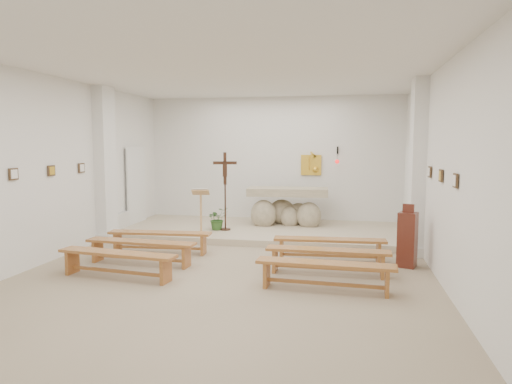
% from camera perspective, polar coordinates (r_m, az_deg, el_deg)
% --- Properties ---
extents(ground, '(7.00, 10.00, 0.00)m').
position_cam_1_polar(ground, '(8.04, -3.61, -10.02)').
color(ground, tan).
rests_on(ground, ground).
extents(wall_left, '(0.02, 10.00, 3.50)m').
position_cam_1_polar(wall_left, '(9.28, -25.04, 2.55)').
color(wall_left, white).
rests_on(wall_left, ground).
extents(wall_right, '(0.02, 10.00, 3.50)m').
position_cam_1_polar(wall_right, '(7.63, 22.54, 2.02)').
color(wall_right, white).
rests_on(wall_right, ground).
extents(wall_back, '(7.00, 0.02, 3.50)m').
position_cam_1_polar(wall_back, '(12.63, 2.15, 3.89)').
color(wall_back, white).
rests_on(wall_back, ground).
extents(ceiling, '(7.00, 10.00, 0.02)m').
position_cam_1_polar(ceiling, '(7.83, -3.79, 15.34)').
color(ceiling, silver).
rests_on(ceiling, wall_back).
extents(sanctuary_platform, '(6.98, 3.00, 0.15)m').
position_cam_1_polar(sanctuary_platform, '(11.35, 0.93, -4.86)').
color(sanctuary_platform, tan).
rests_on(sanctuary_platform, ground).
extents(pilaster_left, '(0.26, 0.55, 3.50)m').
position_cam_1_polar(pilaster_left, '(10.89, -18.30, 3.25)').
color(pilaster_left, white).
rests_on(pilaster_left, ground).
extents(pilaster_right, '(0.26, 0.55, 3.50)m').
position_cam_1_polar(pilaster_right, '(9.58, 19.51, 2.87)').
color(pilaster_right, white).
rests_on(pilaster_right, ground).
extents(gold_wall_relief, '(0.55, 0.04, 0.55)m').
position_cam_1_polar(gold_wall_relief, '(12.48, 6.90, 3.37)').
color(gold_wall_relief, gold).
rests_on(gold_wall_relief, wall_back).
extents(sanctuary_lamp, '(0.11, 0.36, 0.44)m').
position_cam_1_polar(sanctuary_lamp, '(12.19, 10.11, 4.00)').
color(sanctuary_lamp, black).
rests_on(sanctuary_lamp, wall_back).
extents(station_frame_left_front, '(0.03, 0.20, 0.20)m').
position_cam_1_polar(station_frame_left_front, '(8.63, -28.05, 1.99)').
color(station_frame_left_front, '#46321F').
rests_on(station_frame_left_front, wall_left).
extents(station_frame_left_mid, '(0.03, 0.20, 0.20)m').
position_cam_1_polar(station_frame_left_mid, '(9.43, -24.21, 2.45)').
color(station_frame_left_mid, '#46321F').
rests_on(station_frame_left_mid, wall_left).
extents(station_frame_left_rear, '(0.03, 0.20, 0.20)m').
position_cam_1_polar(station_frame_left_rear, '(10.26, -20.98, 2.83)').
color(station_frame_left_rear, '#46321F').
rests_on(station_frame_left_rear, wall_left).
extents(station_frame_right_front, '(0.03, 0.20, 0.20)m').
position_cam_1_polar(station_frame_right_front, '(6.85, 23.67, 1.32)').
color(station_frame_right_front, '#46321F').
rests_on(station_frame_right_front, wall_right).
extents(station_frame_right_mid, '(0.03, 0.20, 0.20)m').
position_cam_1_polar(station_frame_right_mid, '(7.83, 22.11, 1.91)').
color(station_frame_right_mid, '#46321F').
rests_on(station_frame_right_mid, wall_right).
extents(station_frame_right_rear, '(0.03, 0.20, 0.20)m').
position_cam_1_polar(station_frame_right_rear, '(8.81, 20.89, 2.37)').
color(station_frame_right_rear, '#46321F').
rests_on(station_frame_right_rear, wall_right).
extents(radiator_left, '(0.10, 0.85, 0.52)m').
position_cam_1_polar(radiator_left, '(11.69, -16.63, -3.83)').
color(radiator_left, silver).
rests_on(radiator_left, ground).
extents(radiator_right, '(0.10, 0.85, 0.52)m').
position_cam_1_polar(radiator_right, '(10.45, 19.01, -5.06)').
color(radiator_right, silver).
rests_on(radiator_right, ground).
extents(altar, '(2.07, 0.96, 1.05)m').
position_cam_1_polar(altar, '(11.73, 3.86, -2.16)').
color(altar, '#C2B294').
rests_on(altar, sanctuary_platform).
extents(lectern, '(0.44, 0.39, 1.08)m').
position_cam_1_polar(lectern, '(10.49, -6.91, -2.44)').
color(lectern, tan).
rests_on(lectern, sanctuary_platform).
extents(crucifix_stand, '(0.56, 0.25, 1.87)m').
position_cam_1_polar(crucifix_stand, '(10.93, -3.89, 0.83)').
color(crucifix_stand, '#341E10').
rests_on(crucifix_stand, sanctuary_platform).
extents(potted_plant, '(0.65, 0.64, 0.54)m').
position_cam_1_polar(potted_plant, '(11.09, -4.84, -3.33)').
color(potted_plant, '#2F5C24').
rests_on(potted_plant, sanctuary_platform).
extents(donation_pedestal, '(0.39, 0.39, 1.15)m').
position_cam_1_polar(donation_pedestal, '(8.72, 18.40, -5.63)').
color(donation_pedestal, '#532317').
rests_on(donation_pedestal, ground).
extents(bench_left_front, '(2.12, 0.49, 0.44)m').
position_cam_1_polar(bench_left_front, '(9.53, -11.92, -5.54)').
color(bench_left_front, '#B06533').
rests_on(bench_left_front, ground).
extents(bench_right_front, '(2.11, 0.46, 0.44)m').
position_cam_1_polar(bench_right_front, '(8.78, 9.17, -6.47)').
color(bench_right_front, '#B06533').
rests_on(bench_right_front, ground).
extents(bench_left_second, '(2.11, 0.45, 0.44)m').
position_cam_1_polar(bench_left_second, '(8.74, -14.22, -6.64)').
color(bench_left_second, '#B06533').
rests_on(bench_left_second, ground).
extents(bench_right_second, '(2.10, 0.36, 0.44)m').
position_cam_1_polar(bench_right_second, '(7.92, 8.93, -7.84)').
color(bench_right_second, '#B06533').
rests_on(bench_right_second, ground).
extents(bench_left_third, '(2.12, 0.58, 0.44)m').
position_cam_1_polar(bench_left_third, '(7.97, -16.97, -7.95)').
color(bench_left_third, '#B06533').
rests_on(bench_left_third, ground).
extents(bench_right_third, '(2.11, 0.43, 0.44)m').
position_cam_1_polar(bench_right_third, '(7.06, 8.64, -9.55)').
color(bench_right_third, '#B06533').
rests_on(bench_right_third, ground).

